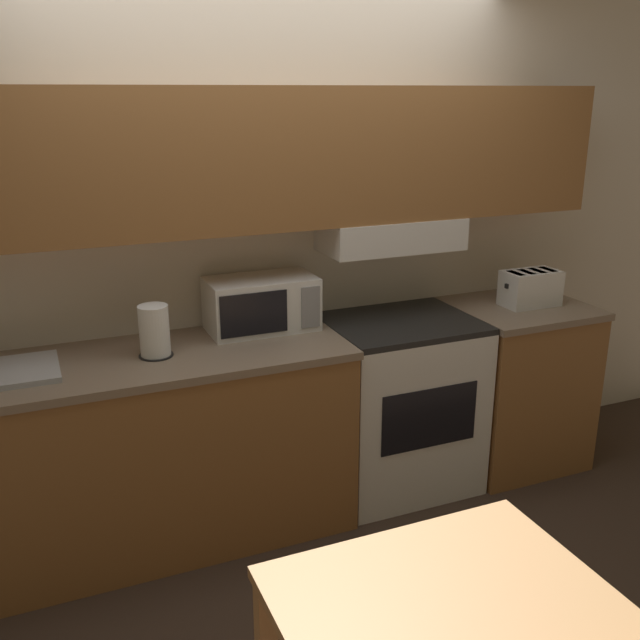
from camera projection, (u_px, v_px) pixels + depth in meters
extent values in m
plane|color=#3D2D23|center=(272.00, 476.00, 3.91)|extent=(16.00, 16.00, 0.00)
cube|color=silver|center=(265.00, 247.00, 3.54)|extent=(5.75, 0.05, 2.55)
cube|color=#936033|center=(275.00, 158.00, 3.24)|extent=(3.35, 0.32, 0.63)
cube|color=white|center=(390.00, 234.00, 3.59)|extent=(0.71, 0.34, 0.16)
cube|color=#936033|center=(141.00, 456.00, 3.23)|extent=(1.89, 0.63, 0.88)
cube|color=#84705B|center=(133.00, 362.00, 3.09)|extent=(1.91, 0.65, 0.04)
cube|color=#936033|center=(513.00, 386.00, 3.99)|extent=(0.68, 0.63, 0.88)
cube|color=#84705B|center=(520.00, 308.00, 3.85)|extent=(0.70, 0.65, 0.04)
cube|color=white|center=(398.00, 406.00, 3.73)|extent=(0.74, 0.61, 0.88)
cube|color=black|center=(401.00, 323.00, 3.59)|extent=(0.74, 0.61, 0.03)
cube|color=black|center=(430.00, 418.00, 3.44)|extent=(0.52, 0.01, 0.31)
cylinder|color=black|center=(383.00, 333.00, 3.42)|extent=(0.10, 0.10, 0.01)
cylinder|color=black|center=(443.00, 324.00, 3.54)|extent=(0.10, 0.10, 0.01)
cylinder|color=black|center=(361.00, 318.00, 3.63)|extent=(0.10, 0.10, 0.01)
cylinder|color=black|center=(418.00, 311.00, 3.76)|extent=(0.10, 0.10, 0.01)
cube|color=white|center=(261.00, 304.00, 3.42)|extent=(0.52, 0.29, 0.26)
cube|color=black|center=(254.00, 314.00, 3.26)|extent=(0.32, 0.01, 0.20)
cube|color=gray|center=(311.00, 307.00, 3.36)|extent=(0.09, 0.01, 0.20)
cube|color=white|center=(530.00, 288.00, 3.81)|extent=(0.30, 0.17, 0.19)
cube|color=black|center=(507.00, 286.00, 3.75)|extent=(0.01, 0.02, 0.02)
cube|color=black|center=(516.00, 274.00, 3.75)|extent=(0.04, 0.12, 0.01)
cube|color=black|center=(527.00, 272.00, 3.77)|extent=(0.04, 0.12, 0.01)
cube|color=black|center=(537.00, 271.00, 3.80)|extent=(0.04, 0.12, 0.01)
cube|color=black|center=(548.00, 270.00, 3.82)|extent=(0.04, 0.12, 0.01)
cylinder|color=black|center=(156.00, 355.00, 3.11)|extent=(0.15, 0.15, 0.01)
cylinder|color=white|center=(154.00, 330.00, 3.07)|extent=(0.13, 0.13, 0.22)
cube|color=#B27F4C|center=(453.00, 614.00, 1.86)|extent=(0.89, 0.75, 0.04)
cube|color=#B27F4C|center=(495.00, 607.00, 2.42)|extent=(0.06, 0.06, 0.70)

